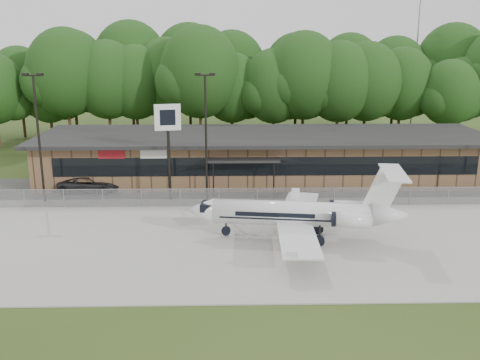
{
  "coord_description": "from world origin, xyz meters",
  "views": [
    {
      "loc": [
        -3.28,
        -24.83,
        12.7
      ],
      "look_at": [
        -2.44,
        12.0,
        2.97
      ],
      "focal_mm": 40.0,
      "sensor_mm": 36.0,
      "label": 1
    }
  ],
  "objects_px": {
    "suv": "(90,184)",
    "pole_sign": "(168,128)",
    "terminal": "(263,155)",
    "business_jet": "(299,215)"
  },
  "relations": [
    {
      "from": "suv",
      "to": "pole_sign",
      "type": "distance_m",
      "value": 9.25
    },
    {
      "from": "terminal",
      "to": "business_jet",
      "type": "bearing_deg",
      "value": -85.41
    },
    {
      "from": "suv",
      "to": "pole_sign",
      "type": "xyz_separation_m",
      "value": [
        7.12,
        -2.69,
        5.26
      ]
    },
    {
      "from": "suv",
      "to": "terminal",
      "type": "bearing_deg",
      "value": -70.97
    },
    {
      "from": "terminal",
      "to": "suv",
      "type": "xyz_separation_m",
      "value": [
        -15.1,
        -4.45,
        -1.45
      ]
    },
    {
      "from": "terminal",
      "to": "business_jet",
      "type": "height_order",
      "value": "business_jet"
    },
    {
      "from": "suv",
      "to": "pole_sign",
      "type": "height_order",
      "value": "pole_sign"
    },
    {
      "from": "terminal",
      "to": "suv",
      "type": "distance_m",
      "value": 15.81
    },
    {
      "from": "business_jet",
      "to": "suv",
      "type": "bearing_deg",
      "value": 152.49
    },
    {
      "from": "pole_sign",
      "to": "suv",
      "type": "bearing_deg",
      "value": 148.47
    }
  ]
}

